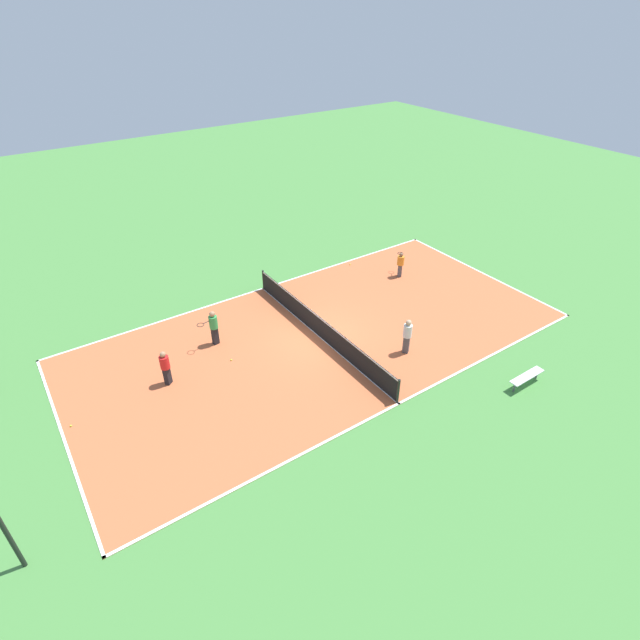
% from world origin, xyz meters
% --- Properties ---
extents(ground_plane, '(80.00, 80.00, 0.00)m').
position_xyz_m(ground_plane, '(0.00, 0.00, 0.00)').
color(ground_plane, '#47843D').
extents(court_surface, '(10.40, 21.26, 0.02)m').
position_xyz_m(court_surface, '(0.00, 0.00, 0.01)').
color(court_surface, '#C66038').
rests_on(court_surface, ground_plane).
extents(tennis_net, '(10.20, 0.10, 1.07)m').
position_xyz_m(tennis_net, '(0.00, 0.00, 0.56)').
color(tennis_net, black).
rests_on(tennis_net, court_surface).
extents(bench, '(0.36, 1.66, 0.45)m').
position_xyz_m(bench, '(-7.10, -4.75, 0.39)').
color(bench, silver).
rests_on(bench, ground_plane).
extents(player_center_orange, '(0.93, 0.85, 1.36)m').
position_xyz_m(player_center_orange, '(2.22, -6.64, 0.78)').
color(player_center_orange, '#4C4C51').
rests_on(player_center_orange, court_surface).
extents(player_coach_red, '(0.51, 0.51, 1.51)m').
position_xyz_m(player_coach_red, '(0.76, 6.60, 0.87)').
color(player_coach_red, black).
rests_on(player_coach_red, court_surface).
extents(player_far_green, '(0.47, 0.97, 1.62)m').
position_xyz_m(player_far_green, '(2.12, 3.99, 0.95)').
color(player_far_green, black).
rests_on(player_far_green, court_surface).
extents(player_far_white, '(0.50, 0.50, 1.60)m').
position_xyz_m(player_far_white, '(-2.95, -2.34, 0.93)').
color(player_far_white, '#4C4C51').
rests_on(player_far_white, court_surface).
extents(tennis_ball_near_net, '(0.07, 0.07, 0.07)m').
position_xyz_m(tennis_ball_near_net, '(1.85, -0.22, 0.06)').
color(tennis_ball_near_net, '#CCE033').
rests_on(tennis_ball_near_net, court_surface).
extents(tennis_ball_midcourt, '(0.07, 0.07, 0.07)m').
position_xyz_m(tennis_ball_midcourt, '(4.72, -5.25, 0.06)').
color(tennis_ball_midcourt, '#CCE033').
rests_on(tennis_ball_midcourt, court_surface).
extents(tennis_ball_left_sideline, '(0.07, 0.07, 0.07)m').
position_xyz_m(tennis_ball_left_sideline, '(0.45, 10.25, 0.06)').
color(tennis_ball_left_sideline, '#CCE033').
rests_on(tennis_ball_left_sideline, court_surface).
extents(tennis_ball_far_baseline, '(0.07, 0.07, 0.07)m').
position_xyz_m(tennis_ball_far_baseline, '(0.66, 3.98, 0.06)').
color(tennis_ball_far_baseline, '#CCE033').
rests_on(tennis_ball_far_baseline, court_surface).
extents(fence_post_back_left, '(0.12, 0.12, 3.71)m').
position_xyz_m(fence_post_back_left, '(-4.18, 12.37, 1.85)').
color(fence_post_back_left, black).
rests_on(fence_post_back_left, ground_plane).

